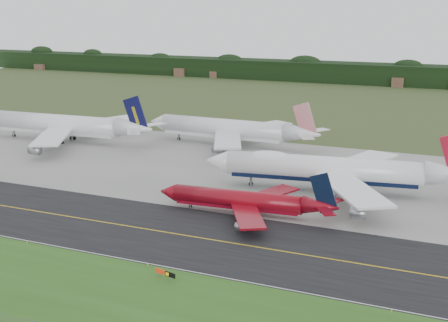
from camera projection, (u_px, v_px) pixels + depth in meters
ground at (214, 232)px, 128.79m from camera, size 600.00×600.00×0.00m
grass_verge at (120, 304)px, 97.74m from camera, size 400.00×30.00×0.01m
taxiway at (205, 239)px, 125.24m from camera, size 400.00×32.00×0.02m
apron at (291, 174)px, 174.02m from camera, size 400.00×78.00×0.01m
taxiway_centreline at (205, 239)px, 125.23m from camera, size 400.00×0.40×0.00m
taxiway_edge_line at (168, 267)px, 111.48m from camera, size 400.00×0.25×0.00m
horizon_treeline at (408, 76)px, 370.31m from camera, size 700.00×25.00×12.00m
jet_ba_747 at (333, 170)px, 155.72m from camera, size 67.72×55.54×17.05m
jet_red_737 at (247, 201)px, 139.43m from camera, size 41.77×33.97×11.27m
jet_navy_gold at (65, 125)px, 214.59m from camera, size 67.53×58.78×17.43m
jet_star_tail at (232, 130)px, 208.56m from camera, size 62.17×52.17×16.44m
taxiway_sign at (165, 273)px, 106.45m from camera, size 4.43×1.23×1.50m
edge_marker_left at (27, 242)px, 122.84m from camera, size 0.16×0.16×0.50m
edge_marker_center at (148, 265)px, 111.97m from camera, size 0.16×0.16×0.50m
edge_marker_right at (392, 311)px, 94.98m from camera, size 0.16×0.16×0.50m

